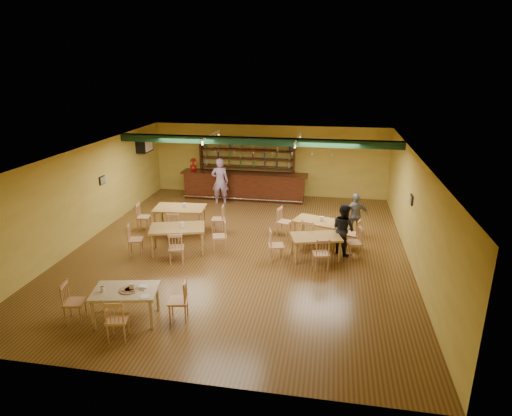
% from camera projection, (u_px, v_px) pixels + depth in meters
% --- Properties ---
extents(floor, '(12.00, 12.00, 0.00)m').
position_uv_depth(floor, '(241.00, 249.00, 13.47)').
color(floor, '#533517').
rests_on(floor, ground).
extents(ceiling_beam, '(10.00, 0.30, 0.25)m').
position_uv_depth(ceiling_beam, '(256.00, 141.00, 15.18)').
color(ceiling_beam, black).
rests_on(ceiling_beam, ceiling).
extents(track_rail_left, '(0.05, 2.50, 0.05)m').
position_uv_depth(track_rail_left, '(211.00, 135.00, 16.01)').
color(track_rail_left, white).
rests_on(track_rail_left, ceiling).
extents(track_rail_right, '(0.05, 2.50, 0.05)m').
position_uv_depth(track_rail_right, '(298.00, 138.00, 15.48)').
color(track_rail_right, white).
rests_on(track_rail_right, ceiling).
extents(ac_unit, '(0.34, 0.70, 0.48)m').
position_uv_depth(ac_unit, '(144.00, 145.00, 17.44)').
color(ac_unit, white).
rests_on(ac_unit, wall_left).
extents(picture_left, '(0.04, 0.34, 0.28)m').
position_uv_depth(picture_left, '(102.00, 180.00, 14.68)').
color(picture_left, black).
rests_on(picture_left, wall_left).
extents(picture_right, '(0.04, 0.34, 0.28)m').
position_uv_depth(picture_right, '(411.00, 200.00, 12.58)').
color(picture_right, black).
rests_on(picture_right, wall_right).
extents(bar_counter, '(5.29, 0.85, 1.13)m').
position_uv_depth(bar_counter, '(244.00, 186.00, 18.25)').
color(bar_counter, '#37110B').
rests_on(bar_counter, ground).
extents(back_bar_hutch, '(4.09, 0.40, 2.28)m').
position_uv_depth(back_bar_hutch, '(247.00, 169.00, 18.66)').
color(back_bar_hutch, '#37110B').
rests_on(back_bar_hutch, ground).
extents(poinsettia, '(0.37, 0.37, 0.52)m').
position_uv_depth(poinsettia, '(193.00, 165.00, 18.35)').
color(poinsettia, '#B31510').
rests_on(poinsettia, bar_counter).
extents(dining_table_a, '(1.76, 1.16, 0.84)m').
position_uv_depth(dining_table_a, '(180.00, 219.00, 14.78)').
color(dining_table_a, olive).
rests_on(dining_table_a, ground).
extents(dining_table_b, '(1.61, 1.26, 0.71)m').
position_uv_depth(dining_table_b, '(317.00, 231.00, 13.94)').
color(dining_table_b, olive).
rests_on(dining_table_b, ground).
extents(dining_table_c, '(1.82, 1.38, 0.81)m').
position_uv_depth(dining_table_c, '(178.00, 239.00, 13.11)').
color(dining_table_c, olive).
rests_on(dining_table_c, ground).
extents(dining_table_d, '(1.59, 1.19, 0.71)m').
position_uv_depth(dining_table_d, '(315.00, 247.00, 12.68)').
color(dining_table_d, olive).
rests_on(dining_table_d, ground).
extents(near_table, '(1.54, 1.15, 0.74)m').
position_uv_depth(near_table, '(127.00, 305.00, 9.62)').
color(near_table, tan).
rests_on(near_table, ground).
extents(pizza_tray, '(0.54, 0.54, 0.01)m').
position_uv_depth(pizza_tray, '(129.00, 290.00, 9.49)').
color(pizza_tray, silver).
rests_on(pizza_tray, near_table).
extents(parmesan_shaker, '(0.09, 0.09, 0.11)m').
position_uv_depth(parmesan_shaker, '(102.00, 289.00, 9.42)').
color(parmesan_shaker, '#EAE5C6').
rests_on(parmesan_shaker, near_table).
extents(napkin_stack, '(0.21, 0.16, 0.03)m').
position_uv_depth(napkin_stack, '(144.00, 286.00, 9.63)').
color(napkin_stack, white).
rests_on(napkin_stack, near_table).
extents(pizza_server, '(0.33, 0.12, 0.00)m').
position_uv_depth(pizza_server, '(136.00, 289.00, 9.50)').
color(pizza_server, silver).
rests_on(pizza_server, pizza_tray).
extents(side_plate, '(0.26, 0.26, 0.01)m').
position_uv_depth(side_plate, '(145.00, 296.00, 9.23)').
color(side_plate, white).
rests_on(side_plate, near_table).
extents(patron_bar, '(0.75, 0.55, 1.88)m').
position_uv_depth(patron_bar, '(220.00, 181.00, 17.50)').
color(patron_bar, purple).
rests_on(patron_bar, ground).
extents(patron_right_a, '(0.94, 0.95, 1.55)m').
position_uv_depth(patron_right_a, '(343.00, 229.00, 12.92)').
color(patron_right_a, black).
rests_on(patron_right_a, ground).
extents(patron_right_b, '(0.92, 0.57, 1.45)m').
position_uv_depth(patron_right_b, '(356.00, 215.00, 14.23)').
color(patron_right_b, slate).
rests_on(patron_right_b, ground).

